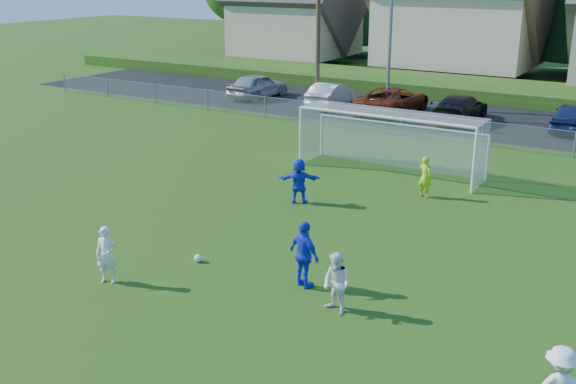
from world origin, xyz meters
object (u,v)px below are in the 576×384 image
player_white_a (106,255)px  car_b (330,95)px  goalkeeper (425,177)px  car_c (393,100)px  car_e (572,117)px  car_d (460,108)px  player_blue_a (304,255)px  car_a (258,86)px  player_white_b (336,284)px  soccer_ball (198,258)px  soccer_goal (393,132)px  player_blue_b (299,181)px

player_white_a → car_b: player_white_a is taller
goalkeeper → car_c: (-6.72, 12.91, 0.02)m
car_e → car_d: bearing=5.8°
player_blue_a → goalkeeper: (0.08, 8.52, -0.14)m
car_c → player_white_a: bearing=97.9°
player_white_a → car_a: car_a is taller
goalkeeper → car_e: size_ratio=0.36×
car_b → car_c: size_ratio=0.77×
player_white_a → player_white_b: 6.10m
soccer_ball → car_c: 21.90m
goalkeeper → car_a: (-16.05, 13.19, 0.02)m
soccer_ball → car_d: bearing=88.7°
car_d → car_b: bearing=-0.8°
player_blue_a → car_a: bearing=-33.5°
car_b → player_white_b: bearing=112.7°
goalkeeper → car_e: bearing=-85.2°
soccer_ball → car_e: (6.07, 22.48, 0.61)m
car_a → soccer_goal: size_ratio=0.61×
car_a → car_e: size_ratio=1.07×
player_white_a → goalkeeper: 11.90m
goalkeeper → soccer_goal: bearing=-30.1°
player_white_a → player_blue_a: 5.16m
car_b → player_blue_b: bearing=108.8°
player_blue_b → car_b: bearing=-94.2°
car_a → car_c: car_c is taller
player_blue_a → car_c: size_ratio=0.32×
player_white_a → car_c: size_ratio=0.28×
car_b → car_d: size_ratio=0.87×
soccer_ball → car_c: size_ratio=0.04×
car_b → car_c: car_c is taller
player_white_b → player_blue_a: size_ratio=0.85×
car_b → car_e: bearing=177.4°
player_blue_b → car_c: 16.11m
car_d → player_white_a: bearing=84.7°
player_blue_a → soccer_goal: (-2.22, 10.88, 0.73)m
player_white_a → car_b: size_ratio=0.36×
player_white_a → player_blue_b: size_ratio=0.96×
car_b → soccer_goal: bearing=122.8°
car_d → car_e: 5.60m
car_a → car_d: car_a is taller
car_b → car_c: (4.04, -0.14, 0.07)m
goalkeeper → car_a: car_a is taller
soccer_ball → car_b: bearing=108.7°
player_blue_a → car_d: (-2.82, 21.61, -0.18)m
player_blue_b → car_c: size_ratio=0.29×
goalkeeper → car_a: size_ratio=0.33×
car_d → car_e: (5.56, 0.65, 0.01)m
player_white_b → car_d: 22.79m
car_a → soccer_goal: bearing=147.6°
car_d → player_white_b: bearing=99.3°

